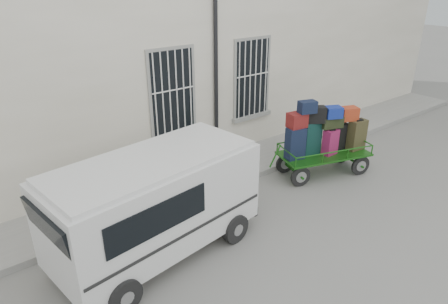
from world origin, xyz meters
name	(u,v)px	position (x,y,z in m)	size (l,w,h in m)	color
ground	(260,214)	(0.00, 0.00, 0.00)	(80.00, 80.00, 0.00)	slate
building	(139,49)	(0.00, 5.50, 3.00)	(24.00, 5.15, 6.00)	beige
sidewalk	(205,176)	(0.00, 2.20, 0.07)	(24.00, 1.70, 0.15)	gray
luggage_cart	(324,137)	(2.69, 0.49, 1.08)	(2.88, 1.77, 2.15)	black
van	(155,201)	(-2.50, 0.24, 1.17)	(4.25, 2.26, 2.05)	silver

